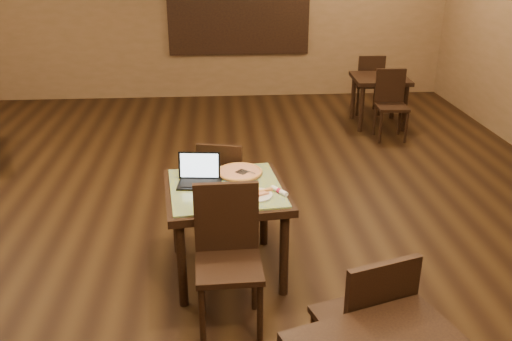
{
  "coord_description": "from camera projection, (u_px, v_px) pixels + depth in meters",
  "views": [
    {
      "loc": [
        0.1,
        -4.25,
        2.51
      ],
      "look_at": [
        0.39,
        -0.37,
        0.85
      ],
      "focal_mm": 38.0,
      "sensor_mm": 36.0,
      "label": 1
    }
  ],
  "objects": [
    {
      "name": "ground",
      "position": [
        210.0,
        242.0,
        4.88
      ],
      "size": [
        10.0,
        10.0,
        0.0
      ],
      "primitive_type": "plane",
      "color": "black",
      "rests_on": "ground"
    },
    {
      "name": "wall_back",
      "position": [
        208.0,
        7.0,
        8.88
      ],
      "size": [
        8.0,
        0.02,
        3.0
      ],
      "primitive_type": "cube",
      "color": "brown",
      "rests_on": "ground"
    },
    {
      "name": "mural",
      "position": [
        239.0,
        4.0,
        8.86
      ],
      "size": [
        2.34,
        0.05,
        1.64
      ],
      "color": "#22557E",
      "rests_on": "wall_back"
    },
    {
      "name": "tiled_table",
      "position": [
        226.0,
        199.0,
        4.2
      ],
      "size": [
        1.02,
        1.02,
        0.76
      ],
      "rotation": [
        0.0,
        0.0,
        0.11
      ],
      "color": "black",
      "rests_on": "ground"
    },
    {
      "name": "chair_main_near",
      "position": [
        228.0,
        249.0,
        3.67
      ],
      "size": [
        0.45,
        0.45,
        1.02
      ],
      "rotation": [
        0.0,
        0.0,
        0.03
      ],
      "color": "black",
      "rests_on": "ground"
    },
    {
      "name": "chair_main_far",
      "position": [
        223.0,
        183.0,
        4.82
      ],
      "size": [
        0.48,
        0.48,
        0.91
      ],
      "rotation": [
        0.0,
        0.0,
        2.91
      ],
      "color": "black",
      "rests_on": "ground"
    },
    {
      "name": "laptop",
      "position": [
        199.0,
        175.0,
        4.21
      ],
      "size": [
        0.35,
        0.29,
        0.22
      ],
      "rotation": [
        0.0,
        0.0,
        -0.11
      ],
      "color": "black",
      "rests_on": "tiled_table"
    },
    {
      "name": "plate",
      "position": [
        256.0,
        195.0,
        4.0
      ],
      "size": [
        0.25,
        0.25,
        0.01
      ],
      "primitive_type": "cylinder",
      "color": "white",
      "rests_on": "tiled_table"
    },
    {
      "name": "pizza_slice",
      "position": [
        256.0,
        193.0,
        4.0
      ],
      "size": [
        0.27,
        0.27,
        0.02
      ],
      "primitive_type": null,
      "rotation": [
        0.0,
        0.0,
        0.47
      ],
      "color": "beige",
      "rests_on": "plate"
    },
    {
      "name": "pizza_pan",
      "position": [
        240.0,
        174.0,
        4.38
      ],
      "size": [
        0.34,
        0.34,
        0.01
      ],
      "primitive_type": "cylinder",
      "color": "silver",
      "rests_on": "tiled_table"
    },
    {
      "name": "pizza_whole",
      "position": [
        240.0,
        172.0,
        4.38
      ],
      "size": [
        0.37,
        0.37,
        0.03
      ],
      "color": "beige",
      "rests_on": "pizza_pan"
    },
    {
      "name": "spatula",
      "position": [
        242.0,
        172.0,
        4.36
      ],
      "size": [
        0.22,
        0.21,
        0.01
      ],
      "primitive_type": "cube",
      "rotation": [
        0.0,
        0.0,
        0.83
      ],
      "color": "silver",
      "rests_on": "pizza_whole"
    },
    {
      "name": "napkin_roll",
      "position": [
        279.0,
        191.0,
        4.05
      ],
      "size": [
        0.12,
        0.16,
        0.04
      ],
      "rotation": [
        0.0,
        0.0,
        0.59
      ],
      "color": "white",
      "rests_on": "tiled_table"
    },
    {
      "name": "other_table_a",
      "position": [
        380.0,
        85.0,
        7.77
      ],
      "size": [
        0.8,
        0.8,
        0.72
      ],
      "rotation": [
        0.0,
        0.0,
        -0.05
      ],
      "color": "black",
      "rests_on": "ground"
    },
    {
      "name": "other_table_a_chair_near",
      "position": [
        391.0,
        100.0,
        7.31
      ],
      "size": [
        0.42,
        0.42,
        0.93
      ],
      "rotation": [
        0.0,
        0.0,
        -0.05
      ],
      "color": "black",
      "rests_on": "ground"
    },
    {
      "name": "other_table_a_chair_far",
      "position": [
        369.0,
        81.0,
        8.3
      ],
      "size": [
        0.42,
        0.42,
        0.93
      ],
      "rotation": [
        0.0,
        0.0,
        3.09
      ],
      "color": "black",
      "rests_on": "ground"
    },
    {
      "name": "other_table_c_chair_far",
      "position": [
        367.0,
        320.0,
        3.01
      ],
      "size": [
        0.54,
        0.54,
        1.0
      ],
      "rotation": [
        0.0,
        0.0,
        3.45
      ],
      "color": "black",
      "rests_on": "ground"
    }
  ]
}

